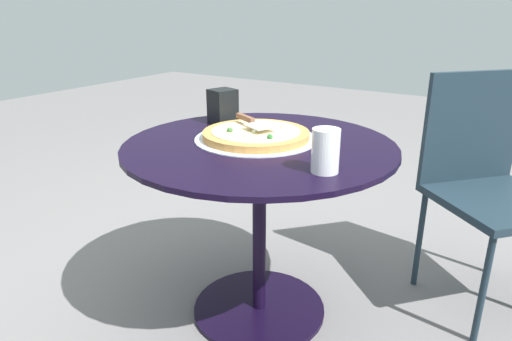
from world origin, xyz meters
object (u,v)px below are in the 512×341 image
(pizza_on_tray, at_px, (256,135))
(patio_chair_far, at_px, (488,175))
(patio_table, at_px, (259,190))
(napkin_dispenser, at_px, (223,106))
(drinking_cup, at_px, (326,151))
(pizza_server, at_px, (252,122))

(pizza_on_tray, bearing_deg, patio_chair_far, 127.49)
(patio_table, bearing_deg, pizza_on_tray, -134.05)
(napkin_dispenser, bearing_deg, drinking_cup, 79.90)
(pizza_server, relative_size, patio_chair_far, 0.23)
(napkin_dispenser, distance_m, patio_chair_far, 1.07)
(patio_chair_far, bearing_deg, patio_table, -49.19)
(patio_table, relative_size, pizza_on_tray, 2.17)
(pizza_on_tray, height_order, pizza_server, pizza_server)
(pizza_on_tray, xyz_separation_m, drinking_cup, (0.18, 0.35, 0.05))
(napkin_dispenser, xyz_separation_m, patio_chair_far, (-0.42, 0.95, -0.23))
(napkin_dispenser, bearing_deg, pizza_on_tray, 79.46)
(pizza_server, xyz_separation_m, drinking_cup, (0.21, 0.38, 0.01))
(drinking_cup, bearing_deg, napkin_dispenser, -117.77)
(patio_table, bearing_deg, napkin_dispenser, -120.73)
(pizza_server, bearing_deg, patio_table, 48.29)
(drinking_cup, height_order, patio_chair_far, patio_chair_far)
(patio_table, distance_m, pizza_server, 0.25)
(patio_chair_far, bearing_deg, pizza_server, -55.18)
(napkin_dispenser, bearing_deg, patio_chair_far, 131.30)
(pizza_on_tray, height_order, patio_chair_far, patio_chair_far)
(patio_table, bearing_deg, patio_chair_far, 130.81)
(patio_table, height_order, pizza_server, pizza_server)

